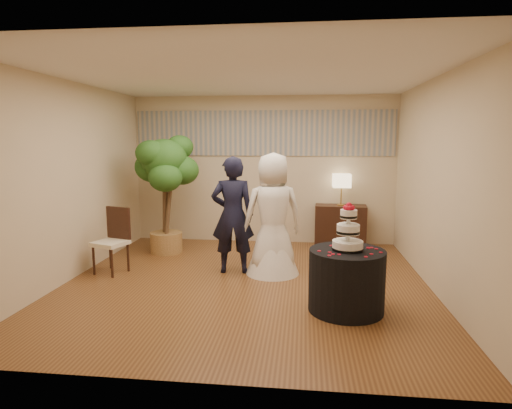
# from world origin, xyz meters

# --- Properties ---
(floor) EXTENTS (5.00, 5.00, 0.00)m
(floor) POSITION_xyz_m (0.00, 0.00, 0.00)
(floor) COLOR brown
(floor) RESTS_ON ground
(ceiling) EXTENTS (5.00, 5.00, 0.00)m
(ceiling) POSITION_xyz_m (0.00, 0.00, 2.80)
(ceiling) COLOR white
(ceiling) RESTS_ON wall_back
(wall_back) EXTENTS (5.00, 0.06, 2.80)m
(wall_back) POSITION_xyz_m (0.00, 2.50, 1.40)
(wall_back) COLOR beige
(wall_back) RESTS_ON ground
(wall_front) EXTENTS (5.00, 0.06, 2.80)m
(wall_front) POSITION_xyz_m (0.00, -2.50, 1.40)
(wall_front) COLOR beige
(wall_front) RESTS_ON ground
(wall_left) EXTENTS (0.06, 5.00, 2.80)m
(wall_left) POSITION_xyz_m (-2.50, 0.00, 1.40)
(wall_left) COLOR beige
(wall_left) RESTS_ON ground
(wall_right) EXTENTS (0.06, 5.00, 2.80)m
(wall_right) POSITION_xyz_m (2.50, 0.00, 1.40)
(wall_right) COLOR beige
(wall_right) RESTS_ON ground
(mural_border) EXTENTS (4.90, 0.02, 0.85)m
(mural_border) POSITION_xyz_m (0.00, 2.48, 2.10)
(mural_border) COLOR #99978F
(mural_border) RESTS_ON wall_back
(groom) EXTENTS (0.68, 0.49, 1.74)m
(groom) POSITION_xyz_m (-0.26, 0.48, 0.87)
(groom) COLOR black
(groom) RESTS_ON floor
(bride) EXTENTS (1.09, 1.03, 1.80)m
(bride) POSITION_xyz_m (0.34, 0.49, 0.90)
(bride) COLOR white
(bride) RESTS_ON floor
(cake_table) EXTENTS (1.09, 1.09, 0.73)m
(cake_table) POSITION_xyz_m (1.30, -0.83, 0.36)
(cake_table) COLOR black
(cake_table) RESTS_ON floor
(wedding_cake) EXTENTS (0.36, 0.36, 0.55)m
(wedding_cake) POSITION_xyz_m (1.30, -0.83, 1.00)
(wedding_cake) COLOR white
(wedding_cake) RESTS_ON cake_table
(console) EXTENTS (0.95, 0.46, 0.77)m
(console) POSITION_xyz_m (1.47, 2.27, 0.39)
(console) COLOR black
(console) RESTS_ON floor
(table_lamp) EXTENTS (0.32, 0.32, 0.58)m
(table_lamp) POSITION_xyz_m (1.47, 2.27, 1.06)
(table_lamp) COLOR beige
(table_lamp) RESTS_ON console
(ficus_tree) EXTENTS (1.39, 1.39, 2.10)m
(ficus_tree) POSITION_xyz_m (-1.62, 1.47, 1.05)
(ficus_tree) COLOR #2A5D1E
(ficus_tree) RESTS_ON floor
(side_chair) EXTENTS (0.57, 0.58, 0.98)m
(side_chair) POSITION_xyz_m (-2.06, 0.23, 0.49)
(side_chair) COLOR black
(side_chair) RESTS_ON floor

